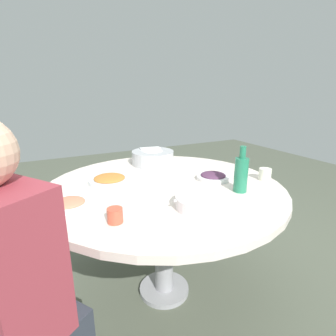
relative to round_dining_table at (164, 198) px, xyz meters
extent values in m
plane|color=#525848|center=(0.00, 0.00, -0.66)|extent=(8.00, 8.00, 0.00)
cylinder|color=#99999E|center=(0.00, 0.00, -0.64)|extent=(0.32, 0.32, 0.03)
cylinder|color=#99999E|center=(0.00, 0.00, -0.29)|extent=(0.12, 0.12, 0.68)
cylinder|color=silver|center=(0.00, 0.00, 0.07)|extent=(1.36, 1.36, 0.04)
cylinder|color=#B2B5BA|center=(-0.43, 0.12, 0.13)|extent=(0.30, 0.30, 0.10)
ellipsoid|color=white|center=(-0.43, 0.12, 0.14)|extent=(0.25, 0.25, 0.11)
cube|color=white|center=(-0.51, 0.14, 0.19)|extent=(0.08, 0.16, 0.01)
cylinder|color=white|center=(0.36, 0.03, 0.11)|extent=(0.25, 0.25, 0.06)
cylinder|color=#33150C|center=(0.36, 0.03, 0.11)|extent=(0.22, 0.22, 0.04)
cylinder|color=silver|center=(0.36, 0.03, 0.13)|extent=(0.08, 0.28, 0.01)
cylinder|color=silver|center=(-0.18, -0.27, 0.10)|extent=(0.24, 0.24, 0.03)
ellipsoid|color=#BC7230|center=(-0.18, -0.27, 0.11)|extent=(0.18, 0.18, 0.03)
cylinder|color=white|center=(0.08, -0.53, 0.10)|extent=(0.22, 0.22, 0.03)
ellipsoid|color=#D77C5C|center=(0.08, -0.53, 0.11)|extent=(0.14, 0.14, 0.03)
cylinder|color=white|center=(0.05, 0.31, 0.10)|extent=(0.20, 0.20, 0.02)
ellipsoid|color=#4F2D49|center=(0.05, 0.31, 0.11)|extent=(0.15, 0.15, 0.03)
cylinder|color=#237755|center=(0.28, 0.32, 0.18)|extent=(0.07, 0.07, 0.18)
cylinder|color=#237755|center=(0.28, 0.32, 0.30)|extent=(0.03, 0.03, 0.06)
cylinder|color=#CC533A|center=(0.31, -0.38, 0.12)|extent=(0.07, 0.07, 0.06)
cylinder|color=silver|center=(0.20, 0.59, 0.12)|extent=(0.07, 0.07, 0.07)
cube|color=#94343F|center=(0.52, -0.76, 0.15)|extent=(0.39, 0.36, 0.46)
camera|label=1|loc=(1.29, -0.63, 0.62)|focal=28.37mm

